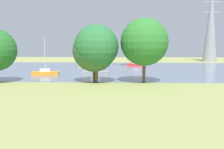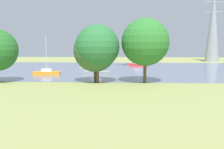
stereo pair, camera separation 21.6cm
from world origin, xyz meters
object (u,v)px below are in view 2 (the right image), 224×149
(sailboat_yellow, at_px, (90,64))
(sailboat_red, at_px, (138,64))
(tree_east_far, at_px, (145,42))
(electricity_pylon, at_px, (213,24))
(sailboat_orange, at_px, (47,72))
(tree_mid_shore, at_px, (97,47))
(sailboat_gray, at_px, (97,72))
(tree_west_near, at_px, (95,51))

(sailboat_yellow, bearing_deg, sailboat_red, -2.28)
(tree_east_far, xyz_separation_m, electricity_pylon, (24.71, 46.70, 5.77))
(sailboat_red, relative_size, sailboat_orange, 0.96)
(sailboat_orange, relative_size, tree_mid_shore, 0.83)
(sailboat_gray, xyz_separation_m, tree_east_far, (8.06, -9.75, 5.40))
(sailboat_red, relative_size, tree_west_near, 0.85)
(tree_mid_shore, bearing_deg, tree_west_near, 130.12)
(sailboat_gray, height_order, tree_east_far, tree_east_far)
(sailboat_orange, bearing_deg, tree_east_far, -26.85)
(sailboat_gray, bearing_deg, electricity_pylon, 48.44)
(tree_west_near, relative_size, tree_mid_shore, 0.93)
(sailboat_red, relative_size, tree_mid_shore, 0.79)
(tree_mid_shore, bearing_deg, sailboat_orange, 138.88)
(sailboat_orange, height_order, tree_mid_shore, tree_mid_shore)
(sailboat_red, height_order, electricity_pylon, electricity_pylon)
(sailboat_yellow, height_order, sailboat_gray, sailboat_gray)
(electricity_pylon, bearing_deg, sailboat_red, -143.14)
(tree_west_near, distance_m, tree_mid_shore, 0.80)
(sailboat_yellow, relative_size, sailboat_orange, 0.74)
(sailboat_red, height_order, tree_west_near, tree_west_near)
(sailboat_gray, bearing_deg, tree_west_near, -85.10)
(sailboat_orange, xyz_separation_m, tree_west_near, (9.82, -8.45, 4.18))
(tree_west_near, xyz_separation_m, tree_east_far, (7.24, -0.18, 1.22))
(tree_mid_shore, distance_m, tree_east_far, 6.90)
(tree_east_far, bearing_deg, sailboat_gray, 129.56)
(sailboat_yellow, height_order, tree_west_near, tree_west_near)
(tree_west_near, distance_m, electricity_pylon, 56.86)
(sailboat_yellow, xyz_separation_m, tree_east_far, (12.04, -29.04, 5.43))
(tree_mid_shore, bearing_deg, tree_east_far, 2.18)
(sailboat_gray, relative_size, tree_east_far, 0.84)
(sailboat_gray, relative_size, tree_west_near, 1.01)
(sailboat_red, xyz_separation_m, tree_mid_shore, (-7.35, -28.80, 4.74))
(sailboat_orange, xyz_separation_m, tree_mid_shore, (10.19, -8.89, 4.73))
(sailboat_gray, xyz_separation_m, tree_mid_shore, (1.19, -10.01, 4.72))
(sailboat_red, bearing_deg, tree_mid_shore, -104.32)
(tree_west_near, relative_size, tree_east_far, 0.84)
(sailboat_yellow, xyz_separation_m, sailboat_gray, (3.98, -19.29, 0.03))
(sailboat_gray, bearing_deg, sailboat_red, 65.55)
(tree_west_near, height_order, tree_mid_shore, tree_mid_shore)
(sailboat_gray, relative_size, tree_mid_shore, 0.93)
(sailboat_orange, bearing_deg, tree_west_near, -40.74)
(sailboat_orange, distance_m, tree_west_near, 13.61)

